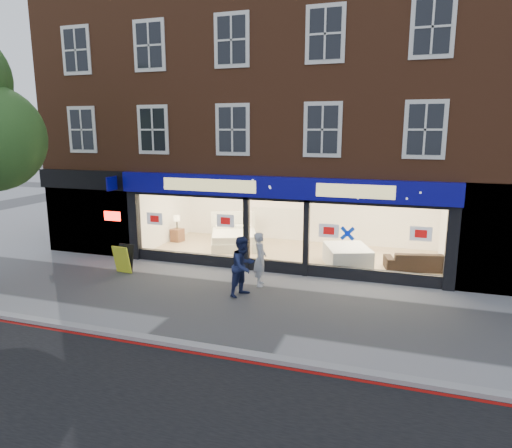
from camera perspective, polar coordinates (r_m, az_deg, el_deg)
The scene contains 12 objects.
ground at distance 13.02m, azimuth -1.32°, elevation -9.91°, with size 120.00×120.00×0.00m, color gray.
kerb_line at distance 10.42m, azimuth -7.30°, elevation -15.77°, with size 60.00×0.10×0.01m, color #8C0A07.
kerb_stone at distance 10.55m, azimuth -6.82°, elevation -15.05°, with size 60.00×0.25×0.12m, color gray.
showroom_floor at distance 17.79m, azimuth 4.40°, elevation -3.82°, with size 11.00×4.50×0.10m, color tan.
building at distance 18.88m, azimuth 5.98°, elevation 17.33°, with size 19.00×8.26×10.30m.
display_bed at distance 18.70m, azimuth -2.77°, elevation -1.74°, with size 2.57×2.78×1.27m.
bedside_table at distance 19.82m, azimuth -9.79°, elevation -1.37°, with size 0.45×0.45×0.55m, color brown.
mattress_stack at distance 16.33m, azimuth 11.33°, elevation -3.97°, with size 1.95×2.16×0.70m.
sofa at distance 16.56m, azimuth 19.50°, elevation -4.35°, with size 2.14×0.84×0.62m, color black.
a_board at distance 16.21m, azimuth -16.20°, elevation -4.20°, with size 0.64×0.41×0.98m, color #CCD225.
pedestrian_grey at distance 14.24m, azimuth 0.53°, elevation -4.40°, with size 0.62×0.41×1.70m, color #B9BBC1.
pedestrian_blue at distance 13.36m, azimuth -1.62°, elevation -5.30°, with size 0.87×0.68×1.78m, color #1A2248.
Camera 1 is at (4.10, -11.39, 4.79)m, focal length 32.00 mm.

